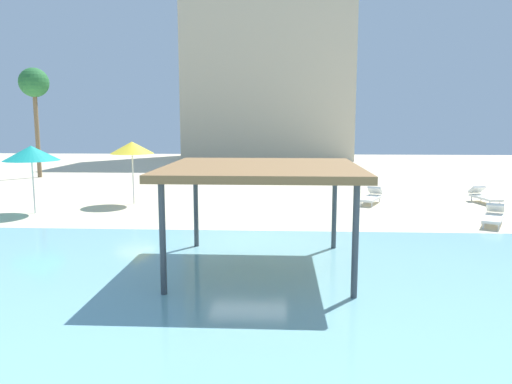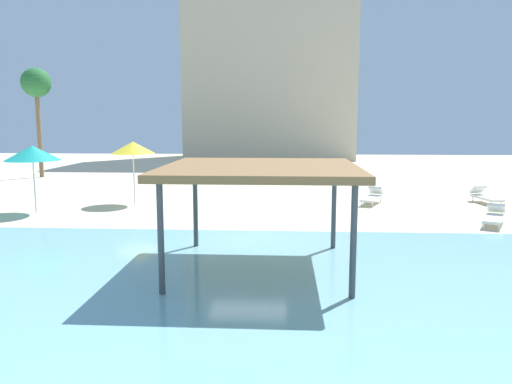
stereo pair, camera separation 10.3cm
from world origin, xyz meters
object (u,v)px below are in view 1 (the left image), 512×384
at_px(lounge_chair_1, 372,196).
at_px(shade_pavilion, 262,171).
at_px(beach_umbrella_teal_3, 31,153).
at_px(lounge_chair_0, 483,196).
at_px(beach_umbrella_yellow_2, 132,148).
at_px(palm_tree_1, 34,86).
at_px(lounge_chair_2, 494,216).

bearing_deg(lounge_chair_1, shade_pavilion, 0.09).
bearing_deg(shade_pavilion, beach_umbrella_teal_3, 143.52).
bearing_deg(lounge_chair_0, beach_umbrella_yellow_2, -96.01).
height_order(beach_umbrella_teal_3, palm_tree_1, palm_tree_1).
xyz_separation_m(shade_pavilion, lounge_chair_1, (4.62, 10.13, -2.18)).
bearing_deg(beach_umbrella_yellow_2, lounge_chair_0, 3.86).
xyz_separation_m(shade_pavilion, palm_tree_1, (-15.70, 19.59, 3.50)).
bearing_deg(lounge_chair_0, lounge_chair_1, -94.77).
height_order(lounge_chair_1, palm_tree_1, palm_tree_1).
xyz_separation_m(beach_umbrella_yellow_2, lounge_chair_2, (14.44, -3.76, -2.22)).
distance_m(lounge_chair_2, palm_tree_1, 28.20).
height_order(shade_pavilion, beach_umbrella_teal_3, beach_umbrella_teal_3).
xyz_separation_m(beach_umbrella_teal_3, palm_tree_1, (-6.08, 12.48, 3.56)).
xyz_separation_m(lounge_chair_0, lounge_chair_1, (-5.18, -0.46, 0.00)).
relative_size(lounge_chair_0, lounge_chair_2, 1.01).
distance_m(lounge_chair_1, lounge_chair_2, 5.67).
bearing_deg(beach_umbrella_yellow_2, lounge_chair_1, 3.26).
bearing_deg(beach_umbrella_teal_3, lounge_chair_1, 12.01).
distance_m(beach_umbrella_yellow_2, beach_umbrella_teal_3, 4.16).
bearing_deg(beach_umbrella_yellow_2, beach_umbrella_teal_3, -144.59).
bearing_deg(lounge_chair_2, lounge_chair_1, -113.10).
height_order(beach_umbrella_teal_3, lounge_chair_0, beach_umbrella_teal_3).
xyz_separation_m(shade_pavilion, lounge_chair_2, (8.21, 5.76, -2.18)).
distance_m(shade_pavilion, lounge_chair_1, 11.35).
height_order(beach_umbrella_teal_3, lounge_chair_1, beach_umbrella_teal_3).
bearing_deg(palm_tree_1, lounge_chair_1, -24.96).
xyz_separation_m(shade_pavilion, beach_umbrella_teal_3, (-9.61, 7.11, -0.06)).
height_order(shade_pavilion, lounge_chair_2, shade_pavilion).
distance_m(shade_pavilion, beach_umbrella_teal_3, 11.95).
xyz_separation_m(lounge_chair_2, palm_tree_1, (-23.91, 13.83, 5.69)).
bearing_deg(beach_umbrella_yellow_2, lounge_chair_2, -14.60).
bearing_deg(shade_pavilion, lounge_chair_2, 35.02).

